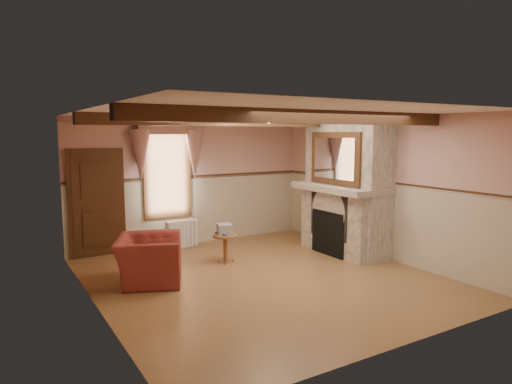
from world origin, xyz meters
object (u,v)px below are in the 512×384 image
bowl (339,183)px  mantel_clock (316,177)px  oil_lamp (334,177)px  side_table (225,249)px  armchair (149,259)px  radiator (181,234)px

bowl → mantel_clock: mantel_clock is taller
bowl → oil_lamp: 0.18m
bowl → side_table: bearing=168.4°
armchair → radiator: size_ratio=1.68×
radiator → bowl: size_ratio=1.92×
oil_lamp → radiator: bearing=144.6°
side_table → oil_lamp: bearing=-8.1°
radiator → armchair: bearing=-132.2°
armchair → mantel_clock: bearing=-58.7°
side_table → mantel_clock: (2.38, 0.25, 1.25)m
radiator → oil_lamp: size_ratio=2.50×
armchair → oil_lamp: bearing=-67.1°
armchair → bowl: bowl is taller
radiator → oil_lamp: 3.49m
radiator → mantel_clock: mantel_clock is taller
armchair → bowl: size_ratio=3.22×
bowl → mantel_clock: size_ratio=1.52×
armchair → mantel_clock: (3.99, 0.60, 1.14)m
bowl → mantel_clock: (0.00, 0.74, 0.06)m
radiator → bowl: 3.54m
armchair → side_table: 1.64m
radiator → oil_lamp: bearing=-42.4°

